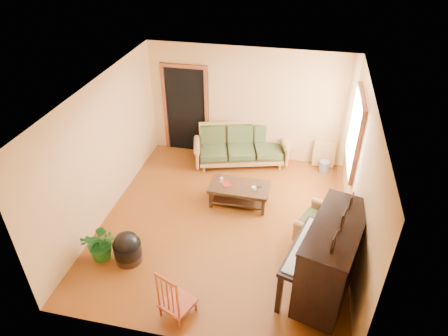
% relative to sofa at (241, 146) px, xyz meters
% --- Properties ---
extents(floor, '(5.00, 5.00, 0.00)m').
position_rel_sofa_xyz_m(floor, '(0.07, -2.12, -0.44)').
color(floor, '#59290B').
rests_on(floor, ground).
extents(doorway, '(1.08, 0.16, 2.05)m').
position_rel_sofa_xyz_m(doorway, '(-1.38, 0.36, 0.58)').
color(doorway, black).
rests_on(doorway, floor).
extents(window, '(0.12, 1.36, 1.46)m').
position_rel_sofa_xyz_m(window, '(2.28, -0.82, 1.06)').
color(window, white).
rests_on(window, right_wall).
extents(sofa, '(2.23, 1.40, 0.89)m').
position_rel_sofa_xyz_m(sofa, '(0.00, 0.00, 0.00)').
color(sofa, '#A3713C').
rests_on(sofa, floor).
extents(coffee_table, '(1.17, 0.66, 0.42)m').
position_rel_sofa_xyz_m(coffee_table, '(0.24, -1.47, -0.23)').
color(coffee_table, black).
rests_on(coffee_table, floor).
extents(armchair, '(1.01, 1.03, 0.80)m').
position_rel_sofa_xyz_m(armchair, '(1.79, -2.16, -0.04)').
color(armchair, '#A3713C').
rests_on(armchair, floor).
extents(piano, '(1.30, 1.75, 1.38)m').
position_rel_sofa_xyz_m(piano, '(1.93, -3.37, 0.24)').
color(piano, black).
rests_on(piano, floor).
extents(footstool, '(0.49, 0.49, 0.44)m').
position_rel_sofa_xyz_m(footstool, '(-1.29, -3.39, -0.22)').
color(footstool, black).
rests_on(footstool, floor).
extents(red_chair, '(0.57, 0.59, 0.91)m').
position_rel_sofa_xyz_m(red_chair, '(-0.16, -4.22, 0.01)').
color(red_chair, maroon).
rests_on(red_chair, floor).
extents(leaning_frame, '(0.49, 0.12, 0.64)m').
position_rel_sofa_xyz_m(leaning_frame, '(1.86, 0.27, -0.12)').
color(leaning_frame, gold).
rests_on(leaning_frame, floor).
extents(ceramic_crock, '(0.25, 0.25, 0.27)m').
position_rel_sofa_xyz_m(ceramic_crock, '(1.89, 0.04, -0.31)').
color(ceramic_crock, '#314E95').
rests_on(ceramic_crock, floor).
extents(potted_plant, '(0.64, 0.57, 0.66)m').
position_rel_sofa_xyz_m(potted_plant, '(-1.73, -3.42, -0.12)').
color(potted_plant, '#175319').
rests_on(potted_plant, floor).
extents(book, '(0.24, 0.25, 0.02)m').
position_rel_sofa_xyz_m(book, '(-0.08, -1.53, -0.01)').
color(book, maroon).
rests_on(book, coffee_table).
extents(candle, '(0.07, 0.07, 0.11)m').
position_rel_sofa_xyz_m(candle, '(-0.13, -1.43, 0.03)').
color(candle, silver).
rests_on(candle, coffee_table).
extents(glass_jar, '(0.10, 0.10, 0.06)m').
position_rel_sofa_xyz_m(glass_jar, '(0.53, -1.53, 0.01)').
color(glass_jar, silver).
rests_on(glass_jar, coffee_table).
extents(remote, '(0.16, 0.10, 0.02)m').
position_rel_sofa_xyz_m(remote, '(0.59, -1.44, -0.01)').
color(remote, black).
rests_on(remote, coffee_table).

